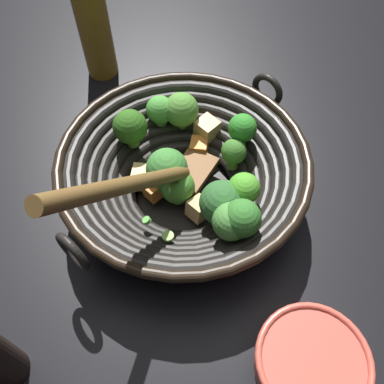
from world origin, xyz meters
TOP-DOWN VIEW (x-y plane):
  - ground_plane at (0.00, 0.00)m, footprint 4.00×4.00m
  - wok at (0.00, -0.00)m, footprint 0.36×0.34m
  - cooking_oil_bottle at (-0.05, 0.32)m, footprint 0.06×0.06m
  - prep_bowl at (0.06, -0.27)m, footprint 0.13×0.13m

SIDE VIEW (x-z plane):
  - ground_plane at x=0.00m, z-range 0.00..0.00m
  - prep_bowl at x=0.06m, z-range 0.00..0.05m
  - wok at x=0.00m, z-range -0.07..0.19m
  - cooking_oil_bottle at x=-0.05m, z-range -0.02..0.21m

